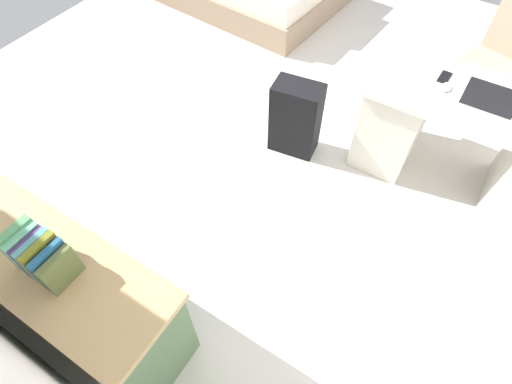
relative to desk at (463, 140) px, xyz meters
The scene contains 9 objects.
ground_plane 1.39m from the desk, ahead, with size 5.94×5.94×0.00m, color beige.
desk is the anchor object (origin of this frame).
office_chair 0.86m from the desk, 88.86° to the right, with size 0.58×0.58×0.94m.
credenza 2.82m from the desk, 53.14° to the left, with size 1.80×0.48×0.73m.
suitcase_black 1.19m from the desk, 17.57° to the left, with size 0.36×0.22×0.61m, color black.
laptop 0.41m from the desk, 102.30° to the left, with size 0.31×0.23×0.21m.
computer_mouse 0.44m from the desk, ahead, with size 0.06×0.10×0.03m, color white.
cell_phone_by_mouse 0.47m from the desk, 16.27° to the right, with size 0.07×0.14×0.01m, color black.
book_row 2.71m from the desk, 57.87° to the left, with size 0.28×0.17×0.24m.
Camera 1 is at (-1.19, 2.32, 2.47)m, focal length 28.96 mm.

